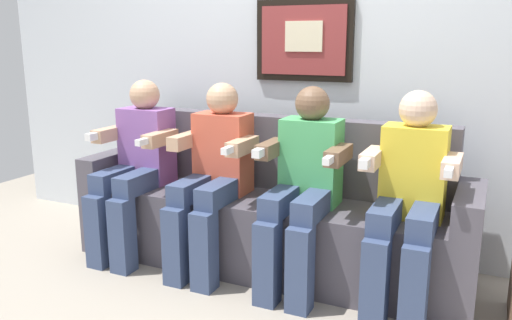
% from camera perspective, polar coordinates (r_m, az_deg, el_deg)
% --- Properties ---
extents(ground_plane, '(6.21, 6.21, 0.00)m').
position_cam_1_polar(ground_plane, '(3.03, -1.23, -13.61)').
color(ground_plane, '#9E9384').
extents(back_wall_assembly, '(4.78, 0.10, 2.60)m').
position_cam_1_polar(back_wall_assembly, '(3.41, 4.46, 12.03)').
color(back_wall_assembly, silver).
rests_on(back_wall_assembly, ground_plane).
extents(couch, '(2.38, 0.58, 0.90)m').
position_cam_1_polar(couch, '(3.18, 1.35, -6.17)').
color(couch, '#514C56').
rests_on(couch, ground_plane).
extents(person_leftmost, '(0.46, 0.56, 1.11)m').
position_cam_1_polar(person_leftmost, '(3.37, -12.93, -0.19)').
color(person_leftmost, '#8C59A5').
rests_on(person_leftmost, ground_plane).
extents(person_left_center, '(0.46, 0.56, 1.11)m').
position_cam_1_polar(person_left_center, '(3.07, -4.64, -1.20)').
color(person_left_center, '#D8593F').
rests_on(person_left_center, ground_plane).
extents(person_right_center, '(0.46, 0.56, 1.11)m').
position_cam_1_polar(person_right_center, '(2.85, 5.17, -2.34)').
color(person_right_center, '#4CB266').
rests_on(person_right_center, ground_plane).
extents(person_rightmost, '(0.46, 0.56, 1.11)m').
position_cam_1_polar(person_rightmost, '(2.72, 16.31, -3.56)').
color(person_rightmost, yellow).
rests_on(person_rightmost, ground_plane).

